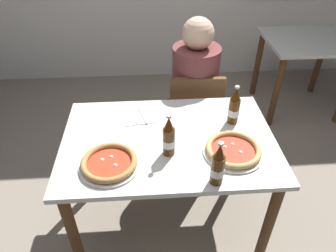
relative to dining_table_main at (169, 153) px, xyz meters
The scene contains 11 objects.
ground_plane 0.64m from the dining_table_main, ahead, with size 8.00×8.00×0.00m, color gray.
dining_table_main is the anchor object (origin of this frame).
chair_behind_table 0.67m from the dining_table_main, 68.50° to the left, with size 0.41×0.41×0.85m.
diner_seated 0.71m from the dining_table_main, 69.82° to the left, with size 0.34×0.34×1.21m.
dining_table_background 1.95m from the dining_table_main, 43.60° to the left, with size 0.80×0.70×0.75m.
pizza_margherita_near 0.40m from the dining_table_main, 147.85° to the right, with size 0.31×0.31×0.04m.
pizza_marinara_far 0.39m from the dining_table_main, 23.35° to the right, with size 0.32×0.32×0.04m.
beer_bottle_left 0.47m from the dining_table_main, 18.37° to the left, with size 0.07×0.07×0.25m.
beer_bottle_center 0.25m from the dining_table_main, 93.43° to the right, with size 0.07×0.07×0.25m.
beer_bottle_right 0.45m from the dining_table_main, 58.81° to the right, with size 0.07×0.07×0.25m.
napkin_with_cutlery 0.30m from the dining_table_main, 126.09° to the left, with size 0.20×0.20×0.01m.
Camera 1 is at (-0.10, -1.35, 1.88)m, focal length 33.46 mm.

